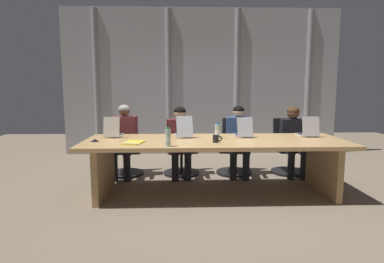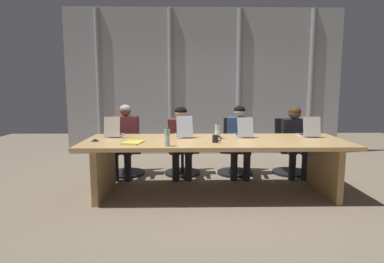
# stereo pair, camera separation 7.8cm
# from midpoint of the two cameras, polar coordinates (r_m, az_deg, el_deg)

# --- Properties ---
(ground_plane) EXTENTS (11.87, 11.87, 0.00)m
(ground_plane) POSITION_cam_midpoint_polar(r_m,az_deg,el_deg) (4.55, 4.49, -10.85)
(ground_plane) COLOR #7F705B
(conference_table) EXTENTS (3.52, 1.18, 0.75)m
(conference_table) POSITION_cam_midpoint_polar(r_m,az_deg,el_deg) (4.40, 4.58, -3.45)
(conference_table) COLOR tan
(conference_table) RESTS_ON ground_plane
(curtain_backdrop) EXTENTS (5.94, 0.17, 3.13)m
(curtain_backdrop) POSITION_cam_midpoint_polar(r_m,az_deg,el_deg) (7.08, 2.46, 8.66)
(curtain_backdrop) COLOR #B2B2B7
(curtain_backdrop) RESTS_ON ground_plane
(laptop_left_end) EXTENTS (0.23, 0.35, 0.30)m
(laptop_left_end) POSITION_cam_midpoint_polar(r_m,az_deg,el_deg) (4.77, -13.15, -0.20)
(laptop_left_end) COLOR beige
(laptop_left_end) RESTS_ON conference_table
(laptop_left_mid) EXTENTS (0.27, 0.46, 0.31)m
(laptop_left_mid) POSITION_cam_midpoint_polar(r_m,az_deg,el_deg) (4.66, -1.00, -0.15)
(laptop_left_mid) COLOR #A8ADB7
(laptop_left_mid) RESTS_ON conference_table
(laptop_center) EXTENTS (0.23, 0.40, 0.29)m
(laptop_center) POSITION_cam_midpoint_polar(r_m,az_deg,el_deg) (4.71, 9.52, -0.21)
(laptop_center) COLOR #A8ADB7
(laptop_center) RESTS_ON conference_table
(laptop_right_mid) EXTENTS (0.25, 0.36, 0.30)m
(laptop_right_mid) POSITION_cam_midpoint_polar(r_m,az_deg,el_deg) (4.97, 20.33, -0.16)
(laptop_right_mid) COLOR #BCBCC1
(laptop_right_mid) RESTS_ON conference_table
(office_chair_left_end) EXTENTS (0.60, 0.60, 0.95)m
(office_chair_left_end) POSITION_cam_midpoint_polar(r_m,az_deg,el_deg) (5.57, -11.07, -3.73)
(office_chair_left_end) COLOR #2D2D38
(office_chair_left_end) RESTS_ON ground_plane
(office_chair_left_mid) EXTENTS (0.60, 0.61, 0.91)m
(office_chair_left_mid) POSITION_cam_midpoint_polar(r_m,az_deg,el_deg) (5.48, -1.37, -3.88)
(office_chair_left_mid) COLOR #511E19
(office_chair_left_mid) RESTS_ON ground_plane
(office_chair_center) EXTENTS (0.60, 0.61, 0.93)m
(office_chair_center) POSITION_cam_midpoint_polar(r_m,az_deg,el_deg) (5.56, 8.08, -3.76)
(office_chair_center) COLOR black
(office_chair_center) RESTS_ON ground_plane
(office_chair_right_mid) EXTENTS (0.60, 0.60, 0.92)m
(office_chair_right_mid) POSITION_cam_midpoint_polar(r_m,az_deg,el_deg) (5.78, 17.31, -3.61)
(office_chair_right_mid) COLOR black
(office_chair_right_mid) RESTS_ON ground_plane
(person_left_end) EXTENTS (0.41, 0.56, 1.18)m
(person_left_end) POSITION_cam_midpoint_polar(r_m,az_deg,el_deg) (5.36, -11.36, -0.83)
(person_left_end) COLOR brown
(person_left_end) RESTS_ON ground_plane
(person_left_mid) EXTENTS (0.41, 0.56, 1.14)m
(person_left_mid) POSITION_cam_midpoint_polar(r_m,az_deg,el_deg) (5.28, -1.50, -0.93)
(person_left_mid) COLOR brown
(person_left_mid) RESTS_ON ground_plane
(person_center) EXTENTS (0.43, 0.57, 1.16)m
(person_center) POSITION_cam_midpoint_polar(r_m,az_deg,el_deg) (5.36, 8.81, -0.89)
(person_center) COLOR #335184
(person_center) RESTS_ON ground_plane
(person_right_mid) EXTENTS (0.42, 0.57, 1.14)m
(person_right_mid) POSITION_cam_midpoint_polar(r_m,az_deg,el_deg) (5.59, 18.15, -0.80)
(person_right_mid) COLOR black
(person_right_mid) RESTS_ON ground_plane
(water_bottle_primary) EXTENTS (0.07, 0.07, 0.22)m
(water_bottle_primary) POSITION_cam_midpoint_polar(r_m,az_deg,el_deg) (4.49, 5.04, 0.03)
(water_bottle_primary) COLOR #ADD1B2
(water_bottle_primary) RESTS_ON conference_table
(water_bottle_secondary) EXTENTS (0.07, 0.07, 0.23)m
(water_bottle_secondary) POSITION_cam_midpoint_polar(r_m,az_deg,el_deg) (3.87, -3.84, -1.11)
(water_bottle_secondary) COLOR #ADD1B2
(water_bottle_secondary) RESTS_ON conference_table
(coffee_mug_near) EXTENTS (0.12, 0.08, 0.10)m
(coffee_mug_near) POSITION_cam_midpoint_polar(r_m,az_deg,el_deg) (4.16, 4.73, -1.28)
(coffee_mug_near) COLOR black
(coffee_mug_near) RESTS_ON conference_table
(conference_mic_left_side) EXTENTS (0.11, 0.11, 0.03)m
(conference_mic_left_side) POSITION_cam_midpoint_polar(r_m,az_deg,el_deg) (4.42, -16.30, -1.44)
(conference_mic_left_side) COLOR black
(conference_mic_left_side) RESTS_ON conference_table
(spiral_notepad) EXTENTS (0.29, 0.35, 0.03)m
(spiral_notepad) POSITION_cam_midpoint_polar(r_m,az_deg,el_deg) (4.16, -9.89, -1.92)
(spiral_notepad) COLOR yellow
(spiral_notepad) RESTS_ON conference_table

